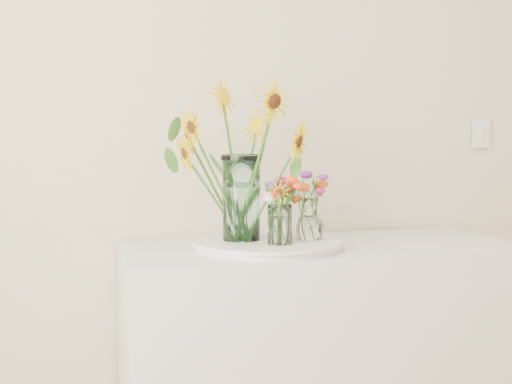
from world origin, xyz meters
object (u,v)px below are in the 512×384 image
(counter, at_px, (321,368))
(tray, at_px, (267,245))
(small_vase_c, at_px, (282,221))
(mason_jar, at_px, (241,198))
(small_vase_b, at_px, (309,220))
(small_vase_a, at_px, (280,225))

(counter, height_order, tray, tray)
(small_vase_c, bearing_deg, mason_jar, -162.73)
(tray, bearing_deg, small_vase_c, 42.89)
(mason_jar, xyz_separation_m, small_vase_b, (0.23, -0.05, -0.07))
(mason_jar, bearing_deg, tray, -13.18)
(counter, distance_m, small_vase_b, 0.56)
(small_vase_a, height_order, small_vase_b, small_vase_b)
(small_vase_b, height_order, small_vase_c, small_vase_b)
(small_vase_b, distance_m, small_vase_c, 0.12)
(mason_jar, bearing_deg, small_vase_c, 17.27)
(counter, xyz_separation_m, small_vase_c, (-0.14, 0.02, 0.53))
(small_vase_b, relative_size, small_vase_c, 1.25)
(counter, distance_m, mason_jar, 0.69)
(tray, relative_size, small_vase_c, 4.20)
(small_vase_c, bearing_deg, small_vase_b, -55.90)
(tray, distance_m, small_vase_c, 0.12)
(small_vase_b, bearing_deg, small_vase_a, -149.60)
(mason_jar, bearing_deg, small_vase_a, -51.60)
(tray, bearing_deg, mason_jar, 166.82)
(small_vase_c, bearing_deg, small_vase_a, -110.46)
(counter, bearing_deg, small_vase_b, -136.71)
(small_vase_a, bearing_deg, counter, 35.75)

